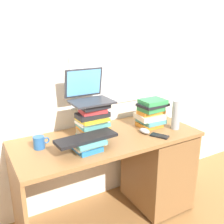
# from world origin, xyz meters

# --- Properties ---
(ground_plane) EXTENTS (6.00, 6.00, 0.00)m
(ground_plane) POSITION_xyz_m (0.00, 0.00, 0.00)
(ground_plane) COLOR olive
(wall_back) EXTENTS (6.00, 0.06, 2.60)m
(wall_back) POSITION_xyz_m (0.00, 0.35, 1.30)
(wall_back) COLOR silver
(wall_back) RESTS_ON ground
(desk) EXTENTS (1.42, 0.61, 0.73)m
(desk) POSITION_xyz_m (0.36, -0.02, 0.40)
(desk) COLOR olive
(desk) RESTS_ON ground
(book_stack_tall) EXTENTS (0.24, 0.20, 0.27)m
(book_stack_tall) POSITION_xyz_m (-0.10, 0.05, 0.87)
(book_stack_tall) COLOR teal
(book_stack_tall) RESTS_ON desk
(book_stack_keyboard_riser) EXTENTS (0.23, 0.20, 0.08)m
(book_stack_keyboard_riser) POSITION_xyz_m (-0.23, -0.12, 0.77)
(book_stack_keyboard_riser) COLOR #2672B2
(book_stack_keyboard_riser) RESTS_ON desk
(book_stack_side) EXTENTS (0.25, 0.20, 0.23)m
(book_stack_side) POSITION_xyz_m (0.42, 0.02, 0.85)
(book_stack_side) COLOR orange
(book_stack_side) RESTS_ON desk
(laptop) EXTENTS (0.30, 0.27, 0.23)m
(laptop) POSITION_xyz_m (-0.11, 0.11, 1.06)
(laptop) COLOR #2D2D33
(laptop) RESTS_ON book_stack_tall
(keyboard) EXTENTS (0.43, 0.17, 0.02)m
(keyboard) POSITION_xyz_m (-0.24, -0.12, 0.82)
(keyboard) COLOR black
(keyboard) RESTS_ON book_stack_keyboard_riser
(computer_mouse) EXTENTS (0.06, 0.10, 0.04)m
(computer_mouse) POSITION_xyz_m (0.28, -0.08, 0.75)
(computer_mouse) COLOR #A5A8AD
(computer_mouse) RESTS_ON desk
(mug) EXTENTS (0.11, 0.08, 0.09)m
(mug) POSITION_xyz_m (-0.50, 0.06, 0.78)
(mug) COLOR #265999
(mug) RESTS_ON desk
(water_bottle) EXTENTS (0.07, 0.07, 0.24)m
(water_bottle) POSITION_xyz_m (0.56, -0.13, 0.85)
(water_bottle) COLOR #999EA5
(water_bottle) RESTS_ON desk
(cell_phone) EXTENTS (0.12, 0.15, 0.01)m
(cell_phone) POSITION_xyz_m (0.34, -0.19, 0.74)
(cell_phone) COLOR black
(cell_phone) RESTS_ON desk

